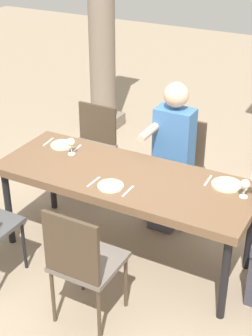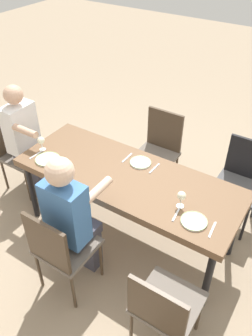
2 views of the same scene
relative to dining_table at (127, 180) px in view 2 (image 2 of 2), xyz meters
The scene contains 20 objects.
ground_plane 0.71m from the dining_table, ahead, with size 16.00×16.00×0.00m, color gray.
dining_table is the anchor object (origin of this frame).
chair_west_north 1.17m from the dining_table, 135.24° to the left, with size 0.44×0.44×0.89m.
chair_west_south 1.18m from the dining_table, 135.10° to the right, with size 0.44×0.44×0.92m.
chair_mid_north 0.85m from the dining_table, 82.17° to the left, with size 0.44×0.44×0.93m.
chair_mid_south 0.85m from the dining_table, 82.19° to the right, with size 0.44×0.44×0.96m.
chair_head_east 1.48m from the dining_table, ahead, with size 0.44×0.44×0.93m.
diner_woman_green 0.65m from the dining_table, 80.27° to the left, with size 0.34×0.50×1.35m.
diner_man_white 1.29m from the dining_table, ahead, with size 0.49×0.35×1.31m.
plate_0 0.77m from the dining_table, 164.62° to the left, with size 0.21×0.21×0.02m.
wine_glass_0 0.61m from the dining_table, 169.80° to the left, with size 0.07×0.07×0.15m.
fork_0 0.92m from the dining_table, 167.12° to the left, with size 0.02×0.17×0.01m, color silver.
spoon_0 0.63m from the dining_table, 160.97° to the left, with size 0.02×0.17×0.01m, color silver.
plate_1 0.23m from the dining_table, 92.41° to the right, with size 0.20×0.20×0.02m.
fork_1 0.28m from the dining_table, 126.59° to the right, with size 0.02×0.17×0.01m, color silver.
spoon_1 0.27m from the dining_table, 56.65° to the right, with size 0.02×0.17×0.01m, color silver.
plate_2 0.80m from the dining_table, 16.30° to the left, with size 0.24×0.24×0.02m.
wine_glass_2 0.95m from the dining_table, ahead, with size 0.07×0.07×0.14m.
fork_2 0.65m from the dining_table, 20.01° to the left, with size 0.02×0.17×0.01m, color silver.
spoon_2 0.94m from the dining_table, 13.73° to the left, with size 0.02×0.17×0.01m, color silver.
Camera 2 is at (-1.29, 2.02, 2.74)m, focal length 36.73 mm.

